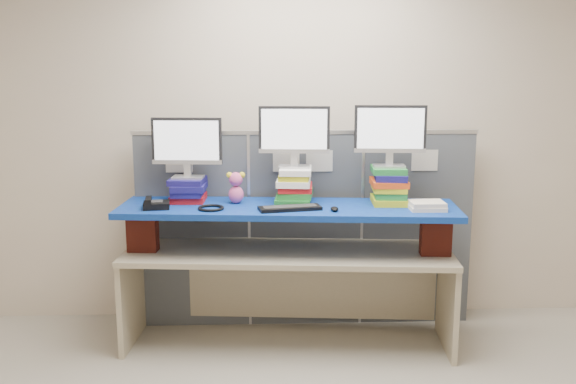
{
  "coord_description": "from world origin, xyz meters",
  "views": [
    {
      "loc": [
        -0.33,
        -3.01,
        2.02
      ],
      "look_at": [
        -0.15,
        1.39,
        1.14
      ],
      "focal_mm": 40.0,
      "sensor_mm": 36.0,
      "label": 1
    }
  ],
  "objects_px": {
    "blue_board": "(288,209)",
    "monitor_left": "(187,144)",
    "monitor_right": "(390,132)",
    "desk": "(288,270)",
    "monitor_center": "(294,133)",
    "desk_phone": "(155,204)",
    "keyboard": "(290,208)"
  },
  "relations": [
    {
      "from": "desk",
      "to": "monitor_center",
      "type": "xyz_separation_m",
      "value": [
        0.05,
        0.11,
        0.97
      ]
    },
    {
      "from": "desk_phone",
      "to": "keyboard",
      "type": "bearing_deg",
      "value": -12.64
    },
    {
      "from": "monitor_center",
      "to": "desk_phone",
      "type": "bearing_deg",
      "value": -166.17
    },
    {
      "from": "blue_board",
      "to": "desk_phone",
      "type": "bearing_deg",
      "value": -172.77
    },
    {
      "from": "monitor_right",
      "to": "keyboard",
      "type": "relative_size",
      "value": 1.13
    },
    {
      "from": "blue_board",
      "to": "monitor_right",
      "type": "relative_size",
      "value": 4.73
    },
    {
      "from": "desk",
      "to": "blue_board",
      "type": "height_order",
      "value": "blue_board"
    },
    {
      "from": "monitor_left",
      "to": "desk_phone",
      "type": "distance_m",
      "value": 0.49
    },
    {
      "from": "blue_board",
      "to": "keyboard",
      "type": "height_order",
      "value": "keyboard"
    },
    {
      "from": "desk",
      "to": "blue_board",
      "type": "relative_size",
      "value": 1.0
    },
    {
      "from": "monitor_right",
      "to": "desk_phone",
      "type": "xyz_separation_m",
      "value": [
        -1.64,
        -0.1,
        -0.48
      ]
    },
    {
      "from": "blue_board",
      "to": "desk_phone",
      "type": "relative_size",
      "value": 12.13
    },
    {
      "from": "monitor_right",
      "to": "desk",
      "type": "bearing_deg",
      "value": -170.55
    },
    {
      "from": "blue_board",
      "to": "monitor_left",
      "type": "bearing_deg",
      "value": 170.76
    },
    {
      "from": "desk",
      "to": "monitor_left",
      "type": "bearing_deg",
      "value": 170.76
    },
    {
      "from": "desk_phone",
      "to": "monitor_center",
      "type": "bearing_deg",
      "value": 1.69
    },
    {
      "from": "monitor_left",
      "to": "desk_phone",
      "type": "bearing_deg",
      "value": -128.33
    },
    {
      "from": "monitor_left",
      "to": "monitor_right",
      "type": "height_order",
      "value": "monitor_right"
    },
    {
      "from": "desk",
      "to": "keyboard",
      "type": "xyz_separation_m",
      "value": [
        0.01,
        -0.12,
        0.48
      ]
    },
    {
      "from": "blue_board",
      "to": "monitor_left",
      "type": "xyz_separation_m",
      "value": [
        -0.72,
        0.18,
        0.44
      ]
    },
    {
      "from": "desk",
      "to": "monitor_center",
      "type": "bearing_deg",
      "value": 71.94
    },
    {
      "from": "blue_board",
      "to": "monitor_left",
      "type": "distance_m",
      "value": 0.86
    },
    {
      "from": "blue_board",
      "to": "monitor_center",
      "type": "height_order",
      "value": "monitor_center"
    },
    {
      "from": "keyboard",
      "to": "desk_phone",
      "type": "relative_size",
      "value": 2.27
    },
    {
      "from": "monitor_right",
      "to": "monitor_left",
      "type": "bearing_deg",
      "value": -180.0
    },
    {
      "from": "desk",
      "to": "monitor_left",
      "type": "xyz_separation_m",
      "value": [
        -0.72,
        0.18,
        0.89
      ]
    },
    {
      "from": "desk_phone",
      "to": "desk",
      "type": "bearing_deg",
      "value": -4.91
    },
    {
      "from": "desk",
      "to": "monitor_center",
      "type": "relative_size",
      "value": 4.73
    },
    {
      "from": "monitor_right",
      "to": "blue_board",
      "type": "bearing_deg",
      "value": -170.55
    },
    {
      "from": "monitor_center",
      "to": "keyboard",
      "type": "bearing_deg",
      "value": -94.75
    },
    {
      "from": "monitor_left",
      "to": "desk_phone",
      "type": "height_order",
      "value": "monitor_left"
    },
    {
      "from": "desk",
      "to": "monitor_right",
      "type": "bearing_deg",
      "value": 9.45
    }
  ]
}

